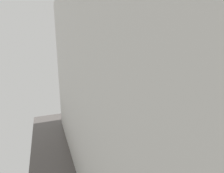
{
  "coord_description": "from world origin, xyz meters",
  "views": [
    {
      "loc": [
        -2.83,
        -1.58,
        1.63
      ],
      "look_at": [
        -1.49,
        1.61,
        0.88
      ],
      "focal_mm": 26.77,
      "sensor_mm": 36.0,
      "label": 1
    }
  ],
  "objects_px": {
    "vanity_sink_left": "(88,107)",
    "toilet": "(128,103)",
    "toothbrush_cup": "(75,89)",
    "soap_dispenser": "(97,86)",
    "folded_hand_towel": "(87,93)"
  },
  "relations": [
    {
      "from": "vanity_sink_left",
      "to": "toilet",
      "type": "relative_size",
      "value": 0.75
    },
    {
      "from": "toothbrush_cup",
      "to": "soap_dispenser",
      "type": "xyz_separation_m",
      "value": [
        0.5,
        0.01,
        0.03
      ]
    },
    {
      "from": "vanity_sink_left",
      "to": "toothbrush_cup",
      "type": "bearing_deg",
      "value": 147.32
    },
    {
      "from": "toilet",
      "to": "soap_dispenser",
      "type": "relative_size",
      "value": 5.18
    },
    {
      "from": "vanity_sink_left",
      "to": "folded_hand_towel",
      "type": "distance_m",
      "value": 0.4
    },
    {
      "from": "toilet",
      "to": "vanity_sink_left",
      "type": "bearing_deg",
      "value": 179.87
    },
    {
      "from": "vanity_sink_left",
      "to": "toothbrush_cup",
      "type": "relative_size",
      "value": 3.77
    },
    {
      "from": "toothbrush_cup",
      "to": "folded_hand_towel",
      "type": "bearing_deg",
      "value": -55.03
    },
    {
      "from": "folded_hand_towel",
      "to": "toilet",
      "type": "bearing_deg",
      "value": 7.42
    },
    {
      "from": "toilet",
      "to": "toothbrush_cup",
      "type": "height_order",
      "value": "toilet"
    },
    {
      "from": "toilet",
      "to": "soap_dispenser",
      "type": "distance_m",
      "value": 0.88
    },
    {
      "from": "vanity_sink_left",
      "to": "toilet",
      "type": "bearing_deg",
      "value": -0.13
    },
    {
      "from": "toilet",
      "to": "soap_dispenser",
      "type": "height_order",
      "value": "toilet"
    },
    {
      "from": "folded_hand_towel",
      "to": "soap_dispenser",
      "type": "bearing_deg",
      "value": 45.87
    },
    {
      "from": "vanity_sink_left",
      "to": "toothbrush_cup",
      "type": "xyz_separation_m",
      "value": [
        -0.25,
        0.16,
        0.41
      ]
    }
  ]
}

